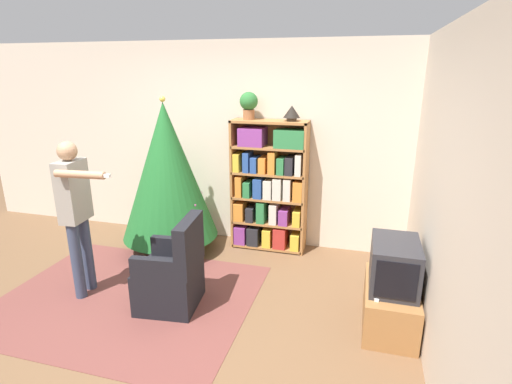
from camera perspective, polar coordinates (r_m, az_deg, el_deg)
The scene contains 14 objects.
ground_plane at distance 3.95m, azimuth -12.68°, elevation -18.01°, with size 14.00×14.00×0.00m, color brown.
wall_back at distance 5.29m, azimuth -2.79°, elevation 6.79°, with size 8.00×0.10×2.60m.
wall_right at distance 3.03m, azimuth 26.53°, elevation -2.99°, with size 0.10×8.00×2.60m.
area_rug at distance 4.44m, azimuth -17.86°, elevation -14.17°, with size 2.53×2.05×0.01m.
bookshelf at distance 5.04m, azimuth 1.91°, elevation 0.57°, with size 0.94×0.33×1.66m.
tv_stand at distance 3.94m, azimuth 18.56°, elevation -15.12°, with size 0.45×0.82×0.40m.
television at distance 3.75m, azimuth 19.16°, elevation -9.78°, with size 0.40×0.59×0.42m.
game_remote at distance 3.61m, azimuth 16.84°, elevation -14.16°, with size 0.04×0.12×0.02m.
christmas_tree at distance 5.00m, azimuth -12.56°, elevation 2.84°, with size 1.18×1.18×1.95m.
armchair at distance 4.05m, azimuth -11.83°, elevation -11.64°, with size 0.63×0.62×0.92m.
standing_person at distance 4.31m, azimuth -24.33°, elevation -1.99°, with size 0.66×0.47×1.60m.
potted_plant at distance 4.92m, azimuth -1.04°, elevation 12.51°, with size 0.22×0.22×0.33m.
table_lamp at distance 4.81m, azimuth 5.13°, elevation 11.27°, with size 0.20×0.20×0.18m.
book_pile_near_tree at distance 4.94m, azimuth -9.68°, elevation -9.65°, with size 0.23×0.15×0.09m.
Camera 1 is at (1.64, -2.81, 2.25)m, focal length 28.00 mm.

